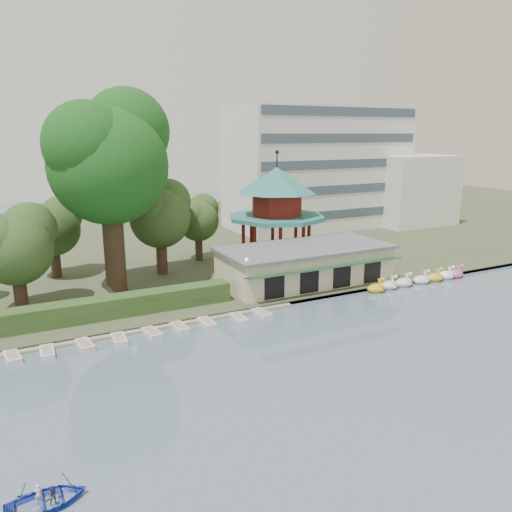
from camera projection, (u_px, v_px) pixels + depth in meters
ground_plane at (357, 398)px, 31.24m from camera, size 220.00×220.00×0.00m
shore at (144, 240)px, 76.21m from camera, size 220.00×70.00×0.40m
embankment at (240, 311)px, 46.18m from camera, size 220.00×0.60×0.30m
dock at (108, 334)px, 40.83m from camera, size 34.00×1.60×0.24m
boathouse at (305, 264)px, 54.09m from camera, size 18.60×9.39×3.90m
pavilion at (277, 204)px, 62.43m from camera, size 12.40×12.40×13.50m
office_building at (333, 172)px, 85.69m from camera, size 38.00×18.00×20.00m
hedge at (63, 314)px, 42.09m from camera, size 30.00×2.00×1.80m
lamp_post at (247, 271)px, 47.55m from camera, size 0.36×0.36×4.28m
big_tree at (109, 155)px, 48.38m from camera, size 12.70×11.84×20.28m
small_trees at (56, 233)px, 50.18m from camera, size 39.26×16.41×10.75m
swan_boats at (419, 280)px, 54.98m from camera, size 13.82×2.04×1.92m
moored_rowboats at (101, 342)px, 39.27m from camera, size 29.94×2.75×0.36m
rowboat_with_passengers at (46, 496)px, 22.11m from camera, size 4.88×3.51×2.01m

